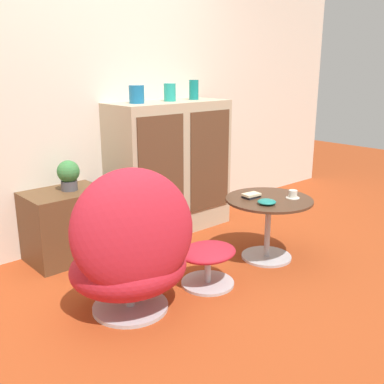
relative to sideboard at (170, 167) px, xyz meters
name	(u,v)px	position (x,y,z in m)	size (l,w,h in m)	color
ground_plane	(222,295)	(-0.54, -1.21, -0.58)	(12.00, 12.00, 0.00)	#9E3D19
wall_back	(97,87)	(-0.54, 0.27, 0.72)	(6.40, 0.06, 2.60)	silver
sideboard	(170,167)	(0.00, 0.00, 0.00)	(1.10, 0.48, 1.17)	tan
tv_console	(67,225)	(-1.02, 0.02, -0.31)	(0.60, 0.45, 0.54)	brown
egg_chair	(131,250)	(-1.12, -1.02, -0.17)	(0.89, 0.85, 0.95)	#B7B7BC
ottoman	(208,258)	(-0.51, -1.04, -0.39)	(0.41, 0.37, 0.29)	#B7B7BC
coffee_table	(268,217)	(0.14, -1.03, -0.24)	(0.66, 0.66, 0.49)	#B7B7BC
vase_leftmost	(137,94)	(-0.33, 0.00, 0.66)	(0.13, 0.13, 0.15)	#196699
vase_inner_left	(170,92)	(0.02, 0.00, 0.66)	(0.10, 0.10, 0.15)	teal
vase_inner_right	(194,90)	(0.30, 0.00, 0.67)	(0.09, 0.09, 0.18)	#147A75
potted_plant	(68,174)	(-0.97, 0.02, 0.09)	(0.17, 0.17, 0.23)	#4C4C51
teacup	(293,195)	(0.29, -1.14, -0.07)	(0.10, 0.10, 0.06)	silver
book_stack	(251,195)	(0.06, -0.92, -0.08)	(0.14, 0.10, 0.04)	black
bowl	(267,202)	(0.02, -1.11, -0.08)	(0.14, 0.14, 0.04)	#1E7A70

